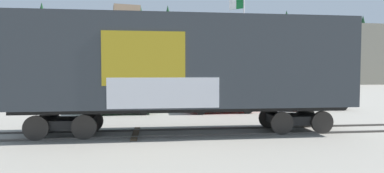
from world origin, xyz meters
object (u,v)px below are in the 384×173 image
at_px(parked_car_green, 118,101).
at_px(parked_car_black, 312,96).
at_px(freight_car, 185,64).
at_px(parked_car_red, 220,98).
at_px(flagpole, 241,33).

relative_size(parked_car_green, parked_car_black, 0.91).
xyz_separation_m(freight_car, parked_car_red, (3.01, 6.16, -1.93)).
distance_m(flagpole, parked_car_green, 13.20).
relative_size(flagpole, parked_car_red, 2.17).
height_order(freight_car, parked_car_red, freight_car).
distance_m(parked_car_green, parked_car_red, 6.19).
distance_m(parked_car_green, parked_car_black, 12.57).
height_order(freight_car, flagpole, flagpole).
bearing_deg(parked_car_green, parked_car_red, -2.93).
bearing_deg(parked_car_black, flagpole, 110.80).
distance_m(freight_car, parked_car_black, 11.66).
height_order(flagpole, parked_car_red, flagpole).
height_order(freight_car, parked_car_black, freight_car).
bearing_deg(parked_car_black, parked_car_red, -175.94).
relative_size(freight_car, flagpole, 1.47).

